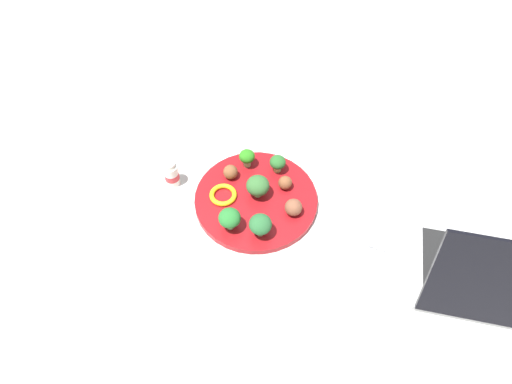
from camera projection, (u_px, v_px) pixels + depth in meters
ground_plane at (256, 202)px, 1.04m from camera, size 4.00×4.00×0.00m
plate at (256, 199)px, 1.04m from camera, size 0.28×0.28×0.02m
broccoli_floret_back_left at (230, 218)px, 0.95m from camera, size 0.05×0.05×0.06m
broccoli_floret_mid_right at (260, 224)px, 0.94m from camera, size 0.05×0.05×0.06m
broccoli_floret_center at (278, 163)px, 1.06m from camera, size 0.04×0.04×0.04m
broccoli_floret_near_rim at (258, 186)px, 1.01m from camera, size 0.05×0.05×0.05m
broccoli_floret_front_right at (247, 157)px, 1.07m from camera, size 0.04×0.04×0.05m
meatball_center at (294, 207)px, 0.99m from camera, size 0.04×0.04×0.04m
meatball_near_rim at (285, 183)px, 1.04m from camera, size 0.03×0.03×0.03m
meatball_mid_right at (231, 172)px, 1.06m from camera, size 0.03×0.03×0.03m
pepper_ring_back_left at (223, 195)px, 1.03m from camera, size 0.08×0.08×0.01m
napkin at (355, 247)px, 0.97m from camera, size 0.18×0.13×0.01m
fork at (361, 240)px, 0.97m from camera, size 0.12×0.03×0.01m
knife at (356, 253)px, 0.95m from camera, size 0.15×0.04×0.01m
yogurt_bottle at (172, 174)px, 1.05m from camera, size 0.03×0.03×0.07m
laptop at (500, 278)px, 0.88m from camera, size 0.37×0.30×0.21m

